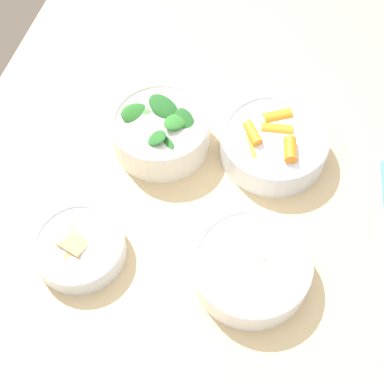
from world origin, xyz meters
TOP-DOWN VIEW (x-y plane):
  - ground_plane at (0.00, 0.00)m, footprint 10.00×10.00m
  - dining_table at (0.00, 0.00)m, footprint 1.29×0.80m
  - bowl_carrots at (-0.15, 0.11)m, footprint 0.18×0.18m
  - bowl_greens at (-0.12, -0.07)m, footprint 0.16×0.16m
  - bowl_beans_hotdog at (0.08, 0.12)m, footprint 0.17×0.17m
  - bowl_cookies at (0.11, -0.13)m, footprint 0.14×0.14m

SIDE VIEW (x-z plane):
  - ground_plane at x=0.00m, z-range 0.00..0.00m
  - dining_table at x=0.00m, z-range 0.27..1.04m
  - bowl_cookies at x=0.11m, z-range 0.77..0.81m
  - bowl_beans_hotdog at x=0.08m, z-range 0.77..0.82m
  - bowl_carrots at x=-0.15m, z-range 0.77..0.83m
  - bowl_greens at x=-0.12m, z-range 0.77..0.85m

